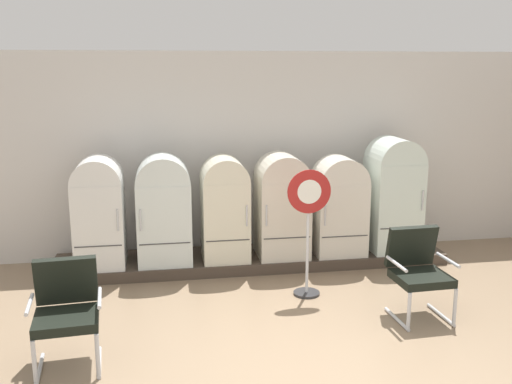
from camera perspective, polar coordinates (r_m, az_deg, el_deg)
The scene contains 12 objects.
ground at distance 5.53m, azimuth 4.82°, elevation -17.66°, with size 12.00×10.00×0.05m, color #8B7359.
back_wall at distance 8.47m, azimuth -1.12°, elevation 3.81°, with size 11.76×0.12×2.93m.
display_plinth at distance 8.20m, azimuth -0.42°, elevation -6.59°, with size 5.39×0.95×0.15m, color #463A2F.
refrigerator_0 at distance 7.83m, azimuth -15.14°, elevation -1.59°, with size 0.63×0.72×1.43m.
refrigerator_1 at distance 7.76m, azimuth -9.05°, elevation -1.45°, with size 0.70×0.68×1.44m.
refrigerator_2 at distance 7.81m, azimuth -3.08°, elevation -1.34°, with size 0.62×0.67×1.40m.
refrigerator_3 at distance 7.96m, azimuth 2.56°, elevation -1.05°, with size 0.68×0.72×1.42m.
refrigerator_4 at distance 8.11m, azimuth 8.15°, elevation -1.12°, with size 0.69×0.61×1.37m.
refrigerator_5 at distance 8.41m, azimuth 13.30°, elevation 0.10°, with size 0.67×0.73×1.60m.
armchair_left at distance 5.72m, azimuth -18.09°, elevation -10.65°, with size 0.67×0.68×0.99m.
armchair_right at distance 6.67m, azimuth 15.57°, elevation -7.14°, with size 0.66×0.66×0.99m.
sign_stand at distance 6.94m, azimuth 5.13°, elevation -3.75°, with size 0.52×0.32×1.55m.
Camera 1 is at (-1.23, -4.63, 2.74)m, focal length 40.82 mm.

